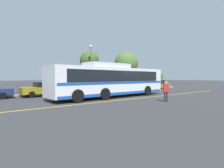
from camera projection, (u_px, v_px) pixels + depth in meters
name	position (u px, v px, depth m)	size (l,w,h in m)	color
ground_plane	(123.00, 97.00, 17.16)	(220.00, 220.00, 0.00)	#38383A
lane_strip_0	(128.00, 99.00, 14.97)	(0.20, 32.23, 0.01)	gold
curb_strip	(80.00, 92.00, 21.78)	(40.23, 0.36, 0.15)	#99999E
transit_bus	(112.00, 80.00, 16.63)	(12.63, 3.12, 3.19)	silver
parked_car_1	(43.00, 89.00, 17.56)	(4.17, 2.01, 1.42)	olive
parked_car_2	(90.00, 87.00, 21.34)	(4.95, 2.19, 1.32)	#9E9EA3
parked_car_3	(129.00, 85.00, 25.28)	(4.45, 2.30, 1.47)	silver
parked_car_4	(157.00, 85.00, 28.88)	(4.90, 1.86, 1.42)	olive
pedestrian_0	(166.00, 90.00, 13.42)	(0.46, 0.44, 1.57)	#2D2D33
bus_stop_sign	(162.00, 81.00, 20.98)	(0.07, 0.40, 2.30)	#59595E
street_lamp	(91.00, 60.00, 23.97)	(0.44, 0.44, 6.35)	#59595E
tree_0	(126.00, 64.00, 31.53)	(4.23, 4.23, 6.53)	#513823
tree_1	(89.00, 61.00, 26.51)	(2.91, 2.91, 5.89)	#513823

